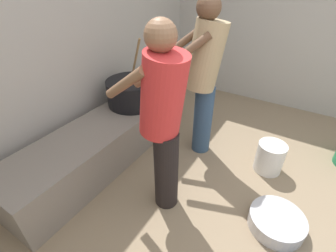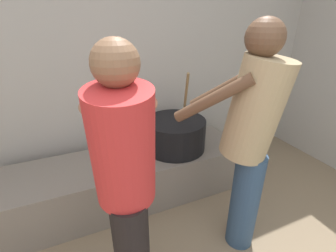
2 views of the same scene
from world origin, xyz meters
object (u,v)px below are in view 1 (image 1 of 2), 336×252
(cook_in_red_shirt, at_px, (163,117))
(bucket_white_plastic, at_px, (270,157))
(cook_in_tan_shirt, at_px, (204,74))
(metal_mixing_bowl, at_px, (276,222))
(cooking_pot_main, at_px, (132,92))

(cook_in_red_shirt, height_order, bucket_white_plastic, cook_in_red_shirt)
(cook_in_tan_shirt, height_order, bucket_white_plastic, cook_in_tan_shirt)
(bucket_white_plastic, distance_m, metal_mixing_bowl, 0.70)
(cooking_pot_main, relative_size, metal_mixing_bowl, 1.71)
(cooking_pot_main, xyz_separation_m, metal_mixing_bowl, (-0.44, -1.78, -0.52))
(cook_in_red_shirt, distance_m, cook_in_tan_shirt, 0.83)
(cook_in_red_shirt, distance_m, bucket_white_plastic, 1.34)
(cook_in_tan_shirt, bearing_deg, cooking_pot_main, 100.76)
(bucket_white_plastic, height_order, metal_mixing_bowl, bucket_white_plastic)
(cooking_pot_main, bearing_deg, cook_in_red_shirt, -128.24)
(cooking_pot_main, bearing_deg, bucket_white_plastic, -82.07)
(bucket_white_plastic, bearing_deg, cooking_pot_main, 97.93)
(cook_in_red_shirt, xyz_separation_m, bucket_white_plastic, (0.89, -0.71, -0.71))
(bucket_white_plastic, xyz_separation_m, metal_mixing_bowl, (-0.66, -0.21, -0.10))
(cook_in_tan_shirt, bearing_deg, metal_mixing_bowl, -120.93)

